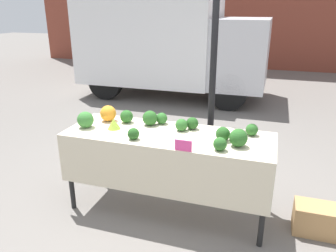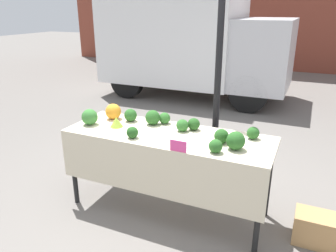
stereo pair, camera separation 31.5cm
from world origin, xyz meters
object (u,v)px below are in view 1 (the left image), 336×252
(parked_truck, at_px, (169,41))
(price_sign, at_px, (183,146))
(orange_cauliflower, at_px, (108,113))
(produce_crate, at_px, (321,220))

(parked_truck, distance_m, price_sign, 5.21)
(price_sign, bearing_deg, orange_cauliflower, 152.52)
(orange_cauliflower, xyz_separation_m, price_sign, (0.98, -0.51, -0.04))
(parked_truck, height_order, orange_cauliflower, parked_truck)
(orange_cauliflower, distance_m, price_sign, 1.10)
(orange_cauliflower, height_order, produce_crate, orange_cauliflower)
(price_sign, relative_size, produce_crate, 0.30)
(parked_truck, xyz_separation_m, price_sign, (1.71, -4.90, -0.36))
(produce_crate, bearing_deg, orange_cauliflower, 177.28)
(orange_cauliflower, relative_size, price_sign, 1.14)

